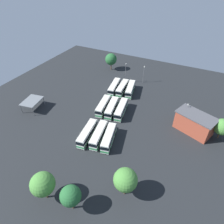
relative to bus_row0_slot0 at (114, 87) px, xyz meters
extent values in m
plane|color=black|center=(13.89, 6.00, -1.91)|extent=(107.40, 107.40, 0.00)
cube|color=silver|center=(-0.01, 0.00, -0.02)|extent=(11.33, 4.33, 3.18)
cube|color=beige|center=(-0.01, 0.00, 1.64)|extent=(10.86, 4.06, 0.14)
cube|color=black|center=(-0.01, 0.00, 0.49)|extent=(11.39, 4.38, 1.02)
cube|color=#2D8C4C|center=(-0.01, 0.00, -0.91)|extent=(11.39, 4.38, 0.64)
cube|color=black|center=(5.46, 0.93, 0.59)|extent=(0.40, 2.04, 1.17)
cylinder|color=black|center=(3.18, 1.71, -1.41)|extent=(1.04, 0.46, 1.00)
cylinder|color=black|center=(3.57, -0.56, -1.41)|extent=(1.04, 0.46, 1.00)
cylinder|color=black|center=(-3.58, 0.56, -1.41)|extent=(1.04, 0.46, 1.00)
cylinder|color=black|center=(-3.19, -1.72, -1.41)|extent=(1.04, 0.46, 1.00)
cube|color=silver|center=(-0.72, 3.43, -0.02)|extent=(10.93, 3.74, 3.18)
cube|color=beige|center=(-0.72, 3.43, 1.64)|extent=(10.48, 3.50, 0.14)
cube|color=black|center=(-0.72, 3.43, 0.49)|extent=(10.99, 3.79, 1.02)
cube|color=#2D8C4C|center=(-0.72, 3.43, -0.91)|extent=(10.99, 3.79, 0.64)
cube|color=black|center=(4.61, 4.06, 0.59)|extent=(0.30, 2.05, 1.17)
cylinder|color=black|center=(2.44, 4.97, -1.41)|extent=(1.03, 0.41, 1.00)
cylinder|color=black|center=(2.71, 2.67, -1.41)|extent=(1.03, 0.41, 1.00)
cylinder|color=black|center=(-4.16, 4.19, -1.41)|extent=(1.03, 0.41, 1.00)
cylinder|color=black|center=(-3.89, 1.90, -1.41)|extent=(1.03, 0.41, 1.00)
cube|color=silver|center=(-1.41, 6.87, -0.02)|extent=(10.97, 4.77, 3.18)
cube|color=beige|center=(-1.41, 6.87, 1.64)|extent=(10.51, 4.48, 0.14)
cube|color=black|center=(-1.41, 6.87, 0.49)|extent=(11.03, 4.81, 1.02)
cube|color=#2D8C4C|center=(-1.41, 6.87, -0.91)|extent=(11.03, 4.81, 0.64)
cube|color=black|center=(3.81, 8.03, 0.59)|extent=(0.50, 2.02, 1.17)
cylinder|color=black|center=(1.57, 8.71, -1.41)|extent=(1.04, 0.51, 1.00)
cylinder|color=black|center=(2.07, 6.46, -1.41)|extent=(1.04, 0.51, 1.00)
cylinder|color=black|center=(-4.89, 7.28, -1.41)|extent=(1.04, 0.51, 1.00)
cylinder|color=black|center=(-4.39, 5.02, -1.41)|extent=(1.04, 0.51, 1.00)
cube|color=silver|center=(14.26, 2.42, -0.02)|extent=(11.03, 4.25, 3.18)
cube|color=beige|center=(14.26, 2.42, 1.64)|extent=(10.57, 3.98, 0.14)
cube|color=black|center=(14.26, 2.42, 0.49)|extent=(11.09, 4.30, 1.02)
cube|color=#2D8C4C|center=(14.26, 2.42, -0.91)|extent=(11.09, 4.30, 0.64)
cube|color=black|center=(19.58, 3.31, 0.59)|extent=(0.40, 2.04, 1.17)
cylinder|color=black|center=(17.36, 4.11, -1.41)|extent=(1.04, 0.46, 1.00)
cylinder|color=black|center=(17.74, 1.83, -1.41)|extent=(1.04, 0.46, 1.00)
cylinder|color=black|center=(10.78, 3.01, -1.41)|extent=(1.04, 0.46, 1.00)
cylinder|color=black|center=(11.16, 0.73, -1.41)|extent=(1.04, 0.46, 1.00)
cube|color=silver|center=(13.93, 5.89, -0.02)|extent=(11.16, 4.51, 3.18)
cube|color=beige|center=(13.93, 5.89, 1.64)|extent=(10.69, 4.23, 0.14)
cube|color=black|center=(13.93, 5.89, 0.49)|extent=(11.22, 4.56, 1.02)
cube|color=#2D8C4C|center=(13.93, 5.89, -0.91)|extent=(11.22, 4.56, 0.64)
cube|color=black|center=(19.29, 6.91, 0.59)|extent=(0.45, 2.04, 1.17)
cylinder|color=black|center=(17.03, 7.66, -1.41)|extent=(1.04, 0.48, 1.00)
cylinder|color=black|center=(17.46, 5.39, -1.41)|extent=(1.04, 0.48, 1.00)
cylinder|color=black|center=(10.40, 6.39, -1.41)|extent=(1.04, 0.48, 1.00)
cylinder|color=black|center=(10.84, 4.12, -1.41)|extent=(1.04, 0.48, 1.00)
cube|color=silver|center=(13.16, 9.36, -0.02)|extent=(11.25, 4.35, 3.18)
cube|color=beige|center=(13.16, 9.36, 1.64)|extent=(10.78, 4.08, 0.14)
cube|color=black|center=(13.16, 9.36, 0.49)|extent=(11.31, 4.40, 1.02)
cube|color=#2D8C4C|center=(13.16, 9.36, -0.91)|extent=(11.31, 4.40, 0.64)
cube|color=black|center=(18.58, 10.30, 0.59)|extent=(0.41, 2.04, 1.17)
cylinder|color=black|center=(16.31, 11.08, -1.41)|extent=(1.04, 0.47, 1.00)
cylinder|color=black|center=(16.71, 8.80, -1.41)|extent=(1.04, 0.47, 1.00)
cylinder|color=black|center=(9.61, 9.91, -1.41)|extent=(1.04, 0.47, 1.00)
cylinder|color=black|center=(10.00, 7.64, -1.41)|extent=(1.04, 0.47, 1.00)
cube|color=silver|center=(29.47, 5.07, -0.02)|extent=(11.24, 4.10, 3.18)
cube|color=beige|center=(29.47, 5.07, 1.64)|extent=(10.77, 3.83, 0.14)
cube|color=black|center=(29.47, 5.07, 0.49)|extent=(11.30, 4.14, 1.02)
cube|color=#2D8C4C|center=(29.47, 5.07, -0.91)|extent=(11.30, 4.14, 0.64)
cube|color=black|center=(34.91, 5.88, 0.59)|extent=(0.36, 2.05, 1.17)
cylinder|color=black|center=(32.67, 6.71, -1.41)|extent=(1.03, 0.44, 1.00)
cylinder|color=black|center=(33.01, 4.43, -1.41)|extent=(1.03, 0.44, 1.00)
cylinder|color=black|center=(25.93, 5.71, -1.41)|extent=(1.03, 0.44, 1.00)
cylinder|color=black|center=(26.27, 3.43, -1.41)|extent=(1.03, 0.44, 1.00)
cube|color=silver|center=(28.42, 8.64, -0.02)|extent=(11.10, 4.40, 3.18)
cube|color=beige|center=(28.42, 8.64, 1.64)|extent=(10.64, 4.13, 0.14)
cube|color=black|center=(28.42, 8.64, 0.49)|extent=(11.16, 4.45, 1.02)
cube|color=#2D8C4C|center=(28.42, 8.64, -0.91)|extent=(11.16, 4.45, 0.64)
cube|color=black|center=(33.76, 9.61, 0.59)|extent=(0.43, 2.04, 1.17)
cylinder|color=black|center=(31.52, 10.37, -1.41)|extent=(1.04, 0.47, 1.00)
cylinder|color=black|center=(31.93, 8.10, -1.41)|extent=(1.04, 0.47, 1.00)
cylinder|color=black|center=(24.91, 9.18, -1.41)|extent=(1.04, 0.47, 1.00)
cylinder|color=black|center=(25.33, 6.90, -1.41)|extent=(1.04, 0.47, 1.00)
cube|color=silver|center=(28.13, 12.01, -0.02)|extent=(10.89, 4.88, 3.18)
cube|color=beige|center=(28.13, 12.01, 1.64)|extent=(10.43, 4.59, 0.14)
cube|color=black|center=(28.13, 12.01, 0.49)|extent=(10.95, 4.93, 1.02)
cube|color=#2D8C4C|center=(28.13, 12.01, -0.91)|extent=(10.95, 4.93, 0.64)
cube|color=black|center=(33.29, 13.23, 0.59)|extent=(0.53, 2.02, 1.17)
cylinder|color=black|center=(31.06, 13.89, -1.41)|extent=(1.04, 0.52, 1.00)
cylinder|color=black|center=(31.59, 11.64, -1.41)|extent=(1.04, 0.52, 1.00)
cylinder|color=black|center=(24.66, 12.38, -1.41)|extent=(1.04, 0.52, 1.00)
cylinder|color=black|center=(25.20, 10.13, -1.41)|extent=(1.04, 0.52, 1.00)
cube|color=#99422D|center=(11.04, 34.46, 1.24)|extent=(9.63, 12.83, 6.30)
cube|color=#4C4C51|center=(11.04, 34.46, 4.57)|extent=(10.21, 13.60, 0.36)
cube|color=black|center=(9.04, 29.08, -0.81)|extent=(1.71, 0.68, 2.20)
cube|color=slate|center=(25.62, -21.67, 1.79)|extent=(8.55, 6.92, 0.20)
cylinder|color=#59595B|center=(28.66, -18.56, -0.11)|extent=(0.20, 0.20, 3.59)
cylinder|color=#59595B|center=(29.54, -23.55, -0.11)|extent=(0.20, 0.20, 3.59)
cylinder|color=#59595B|center=(21.69, -19.79, -0.11)|extent=(0.20, 0.20, 3.59)
cylinder|color=#59595B|center=(22.57, -24.78, -0.11)|extent=(0.20, 0.20, 3.59)
cylinder|color=slate|center=(-12.46, 8.55, 1.95)|extent=(0.16, 0.16, 7.72)
cube|color=silver|center=(-12.46, 8.55, 5.99)|extent=(0.56, 0.28, 0.20)
cylinder|color=slate|center=(8.04, 30.92, 1.86)|extent=(0.16, 0.16, 7.53)
cube|color=silver|center=(8.04, 30.92, 5.81)|extent=(0.56, 0.28, 0.20)
cylinder|color=slate|center=(-8.70, 1.34, 2.66)|extent=(0.16, 0.16, 9.13)
cube|color=silver|center=(-8.70, 1.34, 7.41)|extent=(0.56, 0.28, 0.20)
cylinder|color=brown|center=(10.72, 42.35, -0.70)|extent=(0.44, 0.44, 2.41)
sphere|color=#478438|center=(10.72, 42.35, 2.72)|extent=(5.23, 5.23, 5.23)
cylinder|color=brown|center=(51.07, 7.16, -0.40)|extent=(0.44, 0.44, 3.02)
sphere|color=#478438|center=(51.07, 7.16, 3.54)|extent=(5.71, 5.71, 5.71)
cylinder|color=brown|center=(-18.00, -10.74, -0.34)|extent=(0.44, 0.44, 3.13)
sphere|color=#235B2D|center=(-18.00, -10.74, 3.67)|extent=(5.74, 5.74, 5.74)
cylinder|color=brown|center=(41.76, 23.44, -0.29)|extent=(0.44, 0.44, 3.23)
sphere|color=#478438|center=(41.76, 23.44, 3.74)|extent=(5.69, 5.69, 5.69)
cylinder|color=brown|center=(50.40, 14.33, -0.33)|extent=(0.44, 0.44, 3.16)
sphere|color=#235B2D|center=(50.40, 14.33, 3.26)|extent=(4.73, 4.73, 4.73)
camera|label=1|loc=(66.96, 32.72, 43.94)|focal=32.10mm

